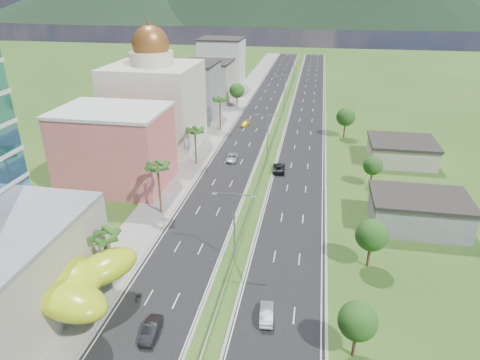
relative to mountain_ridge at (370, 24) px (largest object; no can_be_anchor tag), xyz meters
The scene contains 33 objects.
ground 453.98m from the mountain_ridge, 97.59° to the right, with size 500.00×500.00×0.00m, color #2D5119.
road_left 366.27m from the mountain_ridge, 100.62° to the right, with size 11.00×260.00×0.04m, color black.
road_right 363.81m from the mountain_ridge, 98.30° to the right, with size 11.00×260.00×0.04m, color black.
sidewalk_left 368.14m from the mountain_ridge, 102.07° to the right, with size 7.00×260.00×0.12m, color gray.
median_guardrail 382.74m from the mountain_ridge, 99.02° to the right, with size 0.10×216.06×0.76m.
streetlight_median_b 444.12m from the mountain_ridge, 97.77° to the right, with size 6.04×0.25×11.00m.
streetlight_median_c 404.53m from the mountain_ridge, 98.53° to the right, with size 6.04×0.25×11.00m.
streetlight_median_d 360.10m from the mountain_ridge, 99.59° to the right, with size 6.04×0.25×11.00m.
streetlight_median_e 315.83m from the mountain_ridge, 100.95° to the right, with size 6.04×0.25×11.00m.
lime_canopy 461.02m from the mountain_ridge, 99.99° to the right, with size 18.00×15.00×7.40m.
pink_shophouse 427.23m from the mountain_ridge, 101.89° to the right, with size 20.00×15.00×15.00m, color #CF6055.
domed_building 404.84m from the mountain_ridge, 102.56° to the right, with size 20.00×20.00×28.70m.
midrise_grey 380.17m from the mountain_ridge, 103.23° to the right, with size 16.00×15.00×16.00m, color gray.
midrise_beige 358.77m from the mountain_ridge, 104.04° to the right, with size 16.00×15.00×13.00m, color #B6AD96.
midrise_white 336.56m from the mountain_ridge, 104.99° to the right, with size 16.00×15.00×18.00m, color silver.
shed_near 426.21m from the mountain_ridge, 94.31° to the right, with size 15.00×10.00×5.00m, color gray.
shed_far 396.14m from the mountain_ridge, 94.34° to the right, with size 14.00×12.00×4.40m, color #B6AD96.
palm_tree_b 454.37m from the mountain_ridge, 99.57° to the right, with size 3.60×3.60×8.10m.
palm_tree_c 434.69m from the mountain_ridge, 100.00° to the right, with size 3.60×3.60×9.60m.
palm_tree_d 412.05m from the mountain_ridge, 100.56° to the right, with size 3.60×3.60×8.60m.
palm_tree_e 387.52m from the mountain_ridge, 101.24° to the right, with size 3.60×3.60×9.40m.
leafy_tree_lfar 362.98m from the mountain_ridge, 102.01° to the right, with size 4.90×4.90×8.05m.
leafy_tree_ra 457.15m from the mountain_ridge, 95.52° to the right, with size 4.20×4.20×6.90m.
leafy_tree_rb 439.95m from the mountain_ridge, 95.35° to the right, with size 4.55×4.55×7.47m.
leafy_tree_rc 411.78m from the mountain_ridge, 95.30° to the right, with size 3.85×3.85×6.33m.
leafy_tree_rd 382.35m from the mountain_ridge, 96.31° to the right, with size 4.90×4.90×8.05m.
mountain_ridge is the anchor object (origin of this frame).
car_dark_left 460.95m from the mountain_ridge, 98.31° to the right, with size 1.61×4.61×1.52m, color black.
car_silver_mid_left 407.33m from the mountain_ridge, 99.60° to the right, with size 2.37×5.14×1.43m, color #A9ACB1.
car_yellow_far_left 381.11m from the mountain_ridge, 100.49° to the right, with size 1.79×4.41×1.28m, color yellow.
car_silver_right 454.26m from the mountain_ridge, 96.82° to the right, with size 1.60×4.59×1.51m, color #B6B7BE.
car_dark_far_right 409.80m from the mountain_ridge, 97.97° to the right, with size 2.59×5.63×1.56m, color black.
motorcycle 455.98m from the mountain_ridge, 98.89° to the right, with size 0.52×1.73×1.11m, color black.
Camera 1 is at (10.02, -41.04, 36.62)m, focal length 32.00 mm.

